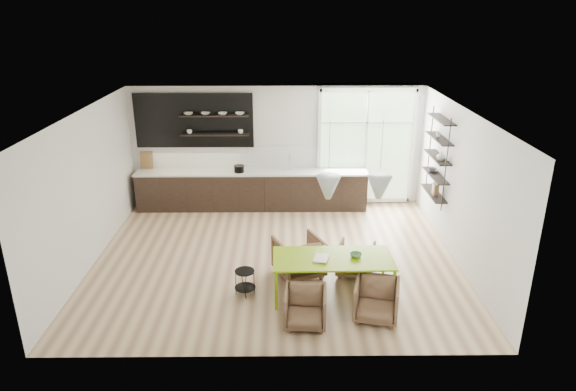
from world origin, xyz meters
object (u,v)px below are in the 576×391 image
at_px(dining_table, 333,260).
at_px(armchair_front_left, 305,307).
at_px(armchair_front_right, 376,300).
at_px(armchair_back_left, 299,257).
at_px(wire_stool, 245,279).
at_px(armchair_back_right, 356,259).

height_order(dining_table, armchair_front_left, dining_table).
bearing_deg(armchair_front_right, dining_table, 147.56).
relative_size(dining_table, armchair_back_left, 2.49).
height_order(dining_table, wire_stool, dining_table).
distance_m(armchair_front_left, wire_stool, 1.34).
bearing_deg(dining_table, armchair_front_right, -46.55).
xyz_separation_m(armchair_front_left, wire_stool, (-1.00, 0.89, -0.01)).
bearing_deg(armchair_back_right, armchair_front_right, 112.18).
relative_size(armchair_back_left, armchair_front_left, 1.23).
bearing_deg(armchair_front_left, armchair_back_left, 96.32).
bearing_deg(armchair_back_left, dining_table, 103.73).
relative_size(armchair_back_right, wire_stool, 1.45).
distance_m(dining_table, armchair_front_left, 1.03).
height_order(armchair_back_right, armchair_front_right, armchair_front_right).
height_order(armchair_back_left, wire_stool, armchair_back_left).
distance_m(armchair_front_left, armchair_front_right, 1.14).
relative_size(armchair_back_left, armchair_back_right, 1.23).
distance_m(armchair_back_left, wire_stool, 1.15).
bearing_deg(armchair_back_left, armchair_front_left, 69.19).
relative_size(armchair_front_left, wire_stool, 1.46).
bearing_deg(dining_table, wire_stool, 176.32).
bearing_deg(armchair_back_right, dining_table, 73.27).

